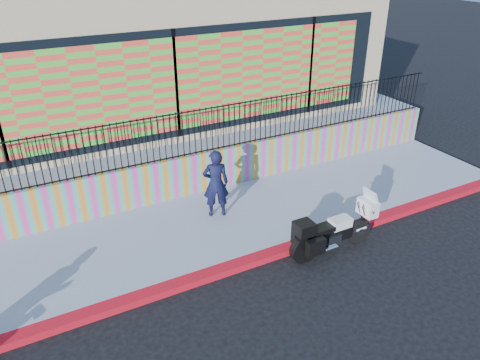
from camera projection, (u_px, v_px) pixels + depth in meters
ground at (254, 263)px, 10.02m from camera, size 90.00×90.00×0.00m
red_curb at (254, 260)px, 9.98m from camera, size 16.00×0.30×0.15m
sidewalk at (221, 223)px, 11.28m from camera, size 16.00×3.00×0.15m
mural_wall at (193, 174)px, 12.24m from camera, size 16.00×0.20×1.10m
metal_fence at (191, 133)px, 11.72m from camera, size 15.80×0.04×1.20m
elevated_platform at (136, 118)px, 16.28m from camera, size 16.00×10.00×1.25m
storefront_building at (130, 42)px, 14.90m from camera, size 14.00×8.06×4.00m
police_motorcycle at (332, 231)px, 10.13m from camera, size 2.10×0.69×1.30m
police_officer at (216, 184)px, 11.10m from camera, size 0.72×0.58×1.71m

